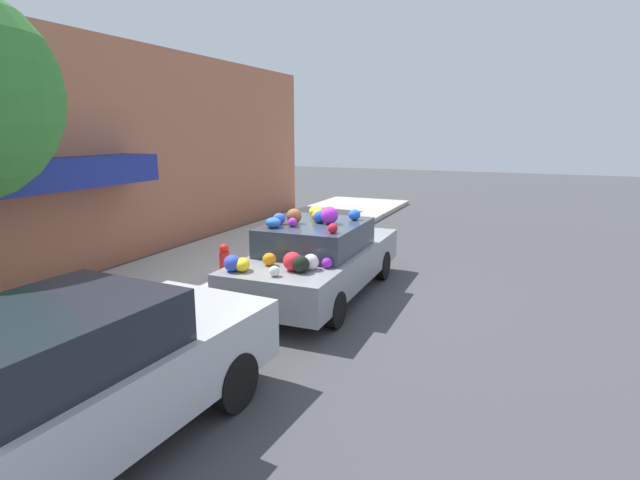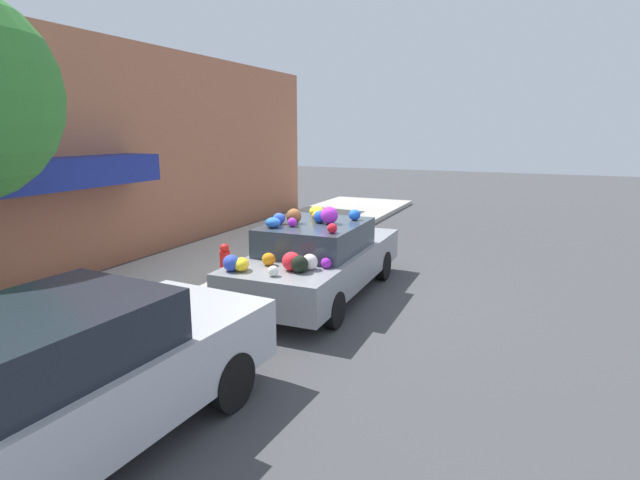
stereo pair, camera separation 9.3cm
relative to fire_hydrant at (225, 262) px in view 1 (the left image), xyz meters
The scene contains 6 objects.
ground_plane 1.80m from the fire_hydrant, 80.24° to the right, with size 60.00×60.00×0.00m, color #424244.
sidewalk_curb 1.12m from the fire_hydrant, 73.60° to the left, with size 24.00×3.20×0.15m.
building_facade 3.75m from the fire_hydrant, 86.22° to the left, with size 18.00×1.20×4.89m.
fire_hydrant is the anchor object (origin of this frame).
art_car 1.88m from the fire_hydrant, 82.59° to the right, with size 4.46×1.86×1.66m.
parked_car_plain 5.19m from the fire_hydrant, 160.76° to the right, with size 4.28×1.93×1.51m.
Camera 1 is at (-8.00, -3.63, 2.94)m, focal length 28.00 mm.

